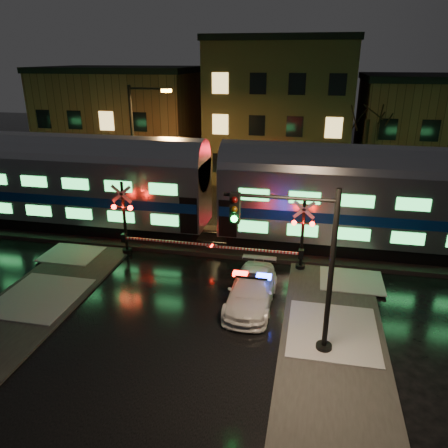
{
  "coord_description": "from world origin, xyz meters",
  "views": [
    {
      "loc": [
        5.26,
        -18.25,
        10.33
      ],
      "look_at": [
        0.93,
        2.5,
        2.2
      ],
      "focal_mm": 35.0,
      "sensor_mm": 36.0,
      "label": 1
    }
  ],
  "objects_px": {
    "police_car": "(252,291)",
    "traffic_light": "(302,269)",
    "crossing_signal_right": "(295,241)",
    "crossing_signal_left": "(130,226)",
    "streetlight": "(137,143)"
  },
  "relations": [
    {
      "from": "police_car",
      "to": "streetlight",
      "type": "height_order",
      "value": "streetlight"
    },
    {
      "from": "police_car",
      "to": "traffic_light",
      "type": "height_order",
      "value": "traffic_light"
    },
    {
      "from": "police_car",
      "to": "traffic_light",
      "type": "distance_m",
      "value": 4.43
    },
    {
      "from": "traffic_light",
      "to": "streetlight",
      "type": "relative_size",
      "value": 0.73
    },
    {
      "from": "police_car",
      "to": "crossing_signal_right",
      "type": "bearing_deg",
      "value": 67.73
    },
    {
      "from": "crossing_signal_left",
      "to": "police_car",
      "type": "bearing_deg",
      "value": -27.53
    },
    {
      "from": "crossing_signal_left",
      "to": "streetlight",
      "type": "bearing_deg",
      "value": 107.41
    },
    {
      "from": "crossing_signal_right",
      "to": "police_car",
      "type": "bearing_deg",
      "value": -113.29
    },
    {
      "from": "crossing_signal_right",
      "to": "traffic_light",
      "type": "distance_m",
      "value": 6.81
    },
    {
      "from": "police_car",
      "to": "crossing_signal_right",
      "type": "xyz_separation_m",
      "value": [
        1.62,
        3.76,
        0.93
      ]
    },
    {
      "from": "crossing_signal_right",
      "to": "traffic_light",
      "type": "bearing_deg",
      "value": -85.43
    },
    {
      "from": "crossing_signal_right",
      "to": "streetlight",
      "type": "relative_size",
      "value": 0.64
    },
    {
      "from": "crossing_signal_right",
      "to": "streetlight",
      "type": "bearing_deg",
      "value": 148.54
    },
    {
      "from": "crossing_signal_left",
      "to": "crossing_signal_right",
      "type": "bearing_deg",
      "value": -0.03
    },
    {
      "from": "traffic_light",
      "to": "crossing_signal_right",
      "type": "bearing_deg",
      "value": 104.1
    }
  ]
}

